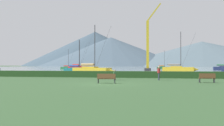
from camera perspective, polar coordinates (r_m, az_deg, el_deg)
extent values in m
plane|color=#385B33|center=(21.39, -1.77, -5.32)|extent=(1000.00, 1000.00, 0.00)
cube|color=#8C9EA3|center=(157.96, 8.21, -1.15)|extent=(320.00, 246.00, 0.00)
cube|color=#284C23|center=(32.20, 2.15, -2.88)|extent=(80.00, 1.20, 0.92)
cube|color=#236B38|center=(97.82, -11.22, -1.27)|extent=(6.20, 3.48, 0.92)
cone|color=#236B38|center=(95.88, -9.59, -1.29)|extent=(1.18, 1.02, 0.78)
cube|color=#206032|center=(98.02, -11.37, -1.07)|extent=(2.47, 1.93, 0.59)
cylinder|color=#333338|center=(97.56, -10.97, 1.12)|extent=(0.12, 0.12, 8.05)
cylinder|color=#333338|center=(98.30, -11.60, -0.70)|extent=(2.58, 0.79, 0.10)
cylinder|color=red|center=(98.30, -11.60, -0.70)|extent=(2.27, 0.94, 0.37)
cylinder|color=#333338|center=(96.75, -10.31, 1.01)|extent=(2.70, 0.75, 7.66)
cube|color=gold|center=(62.25, 16.41, -1.56)|extent=(8.28, 4.29, 1.24)
cone|color=gold|center=(61.99, 20.56, -1.55)|extent=(1.54, 1.31, 1.05)
cube|color=gold|center=(62.29, 15.99, -1.15)|extent=(3.26, 2.46, 0.79)
cylinder|color=#333338|center=(62.30, 17.02, 3.08)|extent=(0.16, 0.16, 9.96)
cylinder|color=#333338|center=(62.35, 15.40, -0.37)|extent=(3.50, 0.87, 0.14)
cylinder|color=gray|center=(62.35, 15.40, -0.37)|extent=(3.05, 1.12, 0.50)
cylinder|color=#333338|center=(62.15, 18.73, 2.86)|extent=(3.67, 0.82, 9.48)
cube|color=#19707A|center=(56.64, -8.79, -1.79)|extent=(6.76, 3.32, 1.02)
cone|color=#19707A|center=(54.97, -5.40, -1.84)|extent=(1.24, 1.05, 0.87)
cube|color=#16646E|center=(56.81, -9.12, -1.42)|extent=(2.64, 1.95, 0.65)
cylinder|color=#333338|center=(56.42, -8.29, 2.08)|extent=(0.13, 0.13, 7.54)
cylinder|color=#333338|center=(57.07, -9.59, -0.71)|extent=(2.89, 0.62, 0.11)
cylinder|color=#2847A3|center=(57.07, -9.59, -0.71)|extent=(2.51, 0.83, 0.41)
cylinder|color=#333338|center=(55.71, -6.91, 1.92)|extent=(3.04, 0.56, 7.18)
cube|color=red|center=(88.01, -8.57, -1.27)|extent=(8.21, 4.87, 1.22)
cone|color=red|center=(85.49, -6.15, -1.29)|extent=(1.58, 1.39, 1.04)
cube|color=#A52020|center=(88.27, -8.80, -0.97)|extent=(3.31, 2.64, 0.78)
cylinder|color=#333338|center=(87.71, -8.21, 2.21)|extent=(0.16, 0.16, 10.53)
cylinder|color=#333338|center=(88.64, -9.14, -0.43)|extent=(3.38, 1.17, 0.13)
cylinder|color=red|center=(88.64, -9.14, -0.43)|extent=(2.98, 1.36, 0.49)
cylinder|color=#333338|center=(86.65, -7.22, 2.06)|extent=(3.54, 1.14, 10.01)
cube|color=#236B38|center=(107.92, 12.85, -1.19)|extent=(6.03, 2.32, 0.93)
cone|color=#236B38|center=(107.99, 14.65, -1.19)|extent=(1.05, 0.84, 0.79)
cube|color=#206032|center=(107.92, 12.67, -1.01)|extent=(2.27, 1.53, 0.59)
cylinder|color=#333338|center=(107.95, 13.12, 0.98)|extent=(0.12, 0.12, 8.10)
cylinder|color=#333338|center=(107.91, 12.41, -0.68)|extent=(2.67, 0.23, 0.10)
cylinder|color=orange|center=(107.91, 12.41, -0.68)|extent=(2.29, 0.48, 0.37)
cylinder|color=#333338|center=(107.97, 13.86, 0.87)|extent=(2.82, 0.16, 7.71)
cube|color=gold|center=(46.40, -5.09, -1.95)|extent=(8.26, 4.76, 1.23)
cone|color=gold|center=(44.26, -0.13, -2.03)|extent=(1.58, 1.38, 1.04)
cube|color=gold|center=(46.62, -5.56, -1.40)|extent=(3.31, 2.61, 0.78)
cylinder|color=#333338|center=(46.18, -4.37, 3.88)|extent=(0.16, 0.16, 9.30)
cylinder|color=#333338|center=(46.96, -6.23, -0.37)|extent=(3.42, 1.11, 0.13)
cylinder|color=tan|center=(46.96, -6.23, -0.37)|extent=(3.01, 1.31, 0.49)
cylinder|color=#333338|center=(45.26, -2.36, 3.68)|extent=(3.58, 1.07, 8.85)
cube|color=#1B2449|center=(88.97, 26.36, -0.96)|extent=(3.03, 2.24, 0.74)
cylinder|color=#333338|center=(88.90, 25.96, -0.44)|extent=(3.31, 0.71, 0.13)
cylinder|color=#2D7542|center=(88.90, 25.96, -0.44)|extent=(2.88, 0.96, 0.47)
cube|color=brown|center=(24.77, 22.87, -3.58)|extent=(1.57, 0.48, 0.06)
cube|color=brown|center=(24.57, 22.98, -2.96)|extent=(1.57, 0.16, 0.45)
cylinder|color=#333338|center=(25.12, 24.34, -4.04)|extent=(0.08, 0.08, 0.45)
cylinder|color=#333338|center=(24.78, 21.20, -4.10)|extent=(0.08, 0.08, 0.45)
cylinder|color=#333338|center=(24.80, 24.54, -4.09)|extent=(0.08, 0.08, 0.45)
cylinder|color=#333338|center=(24.46, 21.37, -4.15)|extent=(0.08, 0.08, 0.45)
cube|color=brown|center=(22.08, -1.40, -4.00)|extent=(1.82, 0.62, 0.06)
cube|color=brown|center=(21.88, -1.45, -3.31)|extent=(1.79, 0.30, 0.45)
cylinder|color=#333338|center=(22.19, 0.74, -4.56)|extent=(0.08, 0.08, 0.45)
cylinder|color=#333338|center=(22.35, -3.45, -4.53)|extent=(0.08, 0.08, 0.45)
cylinder|color=#333338|center=(21.86, 0.69, -4.62)|extent=(0.08, 0.08, 0.45)
cylinder|color=#333338|center=(22.02, -3.56, -4.59)|extent=(0.08, 0.08, 0.45)
cylinder|color=#2D3347|center=(26.51, 0.65, -3.90)|extent=(0.14, 0.14, 0.45)
cylinder|color=#2D3347|center=(26.68, 0.79, -3.88)|extent=(0.14, 0.14, 0.45)
cylinder|color=#33663D|center=(26.57, 0.72, -2.81)|extent=(0.36, 0.36, 0.55)
cylinder|color=#33663D|center=(26.35, 0.52, -2.77)|extent=(0.09, 0.09, 0.49)
cylinder|color=#33663D|center=(26.79, 0.91, -2.73)|extent=(0.09, 0.09, 0.49)
sphere|color=tan|center=(26.56, 0.72, -1.92)|extent=(0.22, 0.22, 0.22)
cylinder|color=#2D3347|center=(26.94, 11.79, -3.41)|extent=(0.14, 0.14, 0.85)
cylinder|color=#2D3347|center=(27.12, 11.72, -3.39)|extent=(0.14, 0.14, 0.85)
cylinder|color=maroon|center=(27.01, 11.76, -1.91)|extent=(0.36, 0.36, 0.55)
cylinder|color=maroon|center=(26.77, 11.85, -1.87)|extent=(0.09, 0.09, 0.50)
cylinder|color=maroon|center=(27.24, 11.66, -1.84)|extent=(0.09, 0.09, 0.50)
sphere|color=tan|center=(27.00, 11.75, -1.03)|extent=(0.22, 0.22, 0.22)
cube|color=#333338|center=(70.23, 9.02, -1.63)|extent=(2.00, 2.00, 0.80)
cube|color=gold|center=(70.50, 9.01, 4.66)|extent=(0.80, 0.80, 14.67)
cube|color=gold|center=(72.08, 10.60, 12.55)|extent=(4.20, 0.36, 5.41)
cone|color=slate|center=(394.47, 21.77, 2.18)|extent=(295.91, 295.91, 40.04)
cone|color=#425666|center=(428.28, -4.30, 3.60)|extent=(262.88, 262.88, 64.89)
cone|color=#4C6070|center=(383.94, -0.29, 2.89)|extent=(246.22, 246.22, 49.02)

